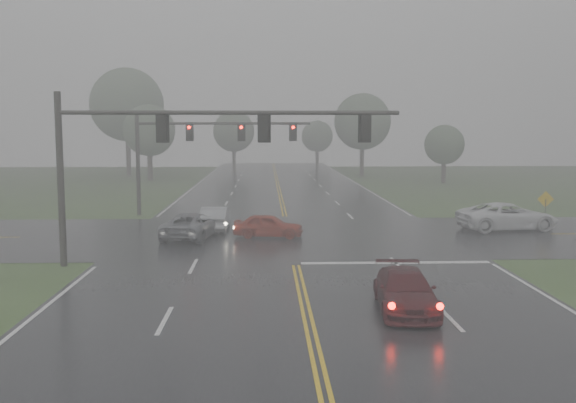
{
  "coord_description": "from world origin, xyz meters",
  "views": [
    {
      "loc": [
        -1.32,
        -13.65,
        5.97
      ],
      "look_at": [
        -0.28,
        16.0,
        2.63
      ],
      "focal_mm": 40.0,
      "sensor_mm": 36.0,
      "label": 1
    }
  ],
  "objects_px": {
    "car_grey": "(192,238)",
    "pickup_white": "(507,230)",
    "sedan_red": "(268,238)",
    "sedan_silver": "(216,231)",
    "signal_gantry_far": "(191,143)",
    "sedan_maroon": "(405,311)",
    "signal_gantry_near": "(168,144)"
  },
  "relations": [
    {
      "from": "sedan_maroon",
      "to": "signal_gantry_far",
      "type": "height_order",
      "value": "signal_gantry_far"
    },
    {
      "from": "sedan_maroon",
      "to": "signal_gantry_near",
      "type": "height_order",
      "value": "signal_gantry_near"
    },
    {
      "from": "sedan_red",
      "to": "sedan_silver",
      "type": "xyz_separation_m",
      "value": [
        -3.13,
        2.59,
        0.0
      ]
    },
    {
      "from": "sedan_maroon",
      "to": "pickup_white",
      "type": "xyz_separation_m",
      "value": [
        9.79,
        16.78,
        0.0
      ]
    },
    {
      "from": "sedan_red",
      "to": "signal_gantry_far",
      "type": "relative_size",
      "value": 0.32
    },
    {
      "from": "sedan_red",
      "to": "sedan_silver",
      "type": "bearing_deg",
      "value": 57.53
    },
    {
      "from": "sedan_red",
      "to": "pickup_white",
      "type": "relative_size",
      "value": 0.66
    },
    {
      "from": "sedan_silver",
      "to": "sedan_red",
      "type": "bearing_deg",
      "value": 141.83
    },
    {
      "from": "sedan_red",
      "to": "signal_gantry_near",
      "type": "xyz_separation_m",
      "value": [
        -4.38,
        -7.12,
        5.36
      ]
    },
    {
      "from": "sedan_red",
      "to": "sedan_silver",
      "type": "relative_size",
      "value": 0.89
    },
    {
      "from": "signal_gantry_far",
      "to": "pickup_white",
      "type": "bearing_deg",
      "value": -21.34
    },
    {
      "from": "sedan_silver",
      "to": "car_grey",
      "type": "bearing_deg",
      "value": 69.33
    },
    {
      "from": "car_grey",
      "to": "pickup_white",
      "type": "height_order",
      "value": "pickup_white"
    },
    {
      "from": "pickup_white",
      "to": "car_grey",
      "type": "bearing_deg",
      "value": 88.87
    },
    {
      "from": "sedan_maroon",
      "to": "signal_gantry_far",
      "type": "relative_size",
      "value": 0.37
    },
    {
      "from": "sedan_maroon",
      "to": "signal_gantry_far",
      "type": "distance_m",
      "value": 26.79
    },
    {
      "from": "sedan_maroon",
      "to": "car_grey",
      "type": "relative_size",
      "value": 0.89
    },
    {
      "from": "sedan_red",
      "to": "car_grey",
      "type": "relative_size",
      "value": 0.76
    },
    {
      "from": "signal_gantry_near",
      "to": "signal_gantry_far",
      "type": "height_order",
      "value": "signal_gantry_near"
    },
    {
      "from": "pickup_white",
      "to": "sedan_red",
      "type": "bearing_deg",
      "value": 90.55
    },
    {
      "from": "pickup_white",
      "to": "signal_gantry_far",
      "type": "distance_m",
      "value": 21.6
    },
    {
      "from": "pickup_white",
      "to": "sedan_maroon",
      "type": "bearing_deg",
      "value": 141.68
    },
    {
      "from": "sedan_silver",
      "to": "pickup_white",
      "type": "bearing_deg",
      "value": -179.93
    },
    {
      "from": "sedan_red",
      "to": "signal_gantry_far",
      "type": "xyz_separation_m",
      "value": [
        -5.32,
        9.8,
        5.07
      ]
    },
    {
      "from": "sedan_maroon",
      "to": "sedan_red",
      "type": "height_order",
      "value": "same"
    },
    {
      "from": "sedan_maroon",
      "to": "signal_gantry_near",
      "type": "relative_size",
      "value": 0.3
    },
    {
      "from": "car_grey",
      "to": "sedan_red",
      "type": "bearing_deg",
      "value": -167.89
    },
    {
      "from": "pickup_white",
      "to": "signal_gantry_far",
      "type": "xyz_separation_m",
      "value": [
        -19.56,
        7.64,
        5.07
      ]
    },
    {
      "from": "car_grey",
      "to": "signal_gantry_near",
      "type": "distance_m",
      "value": 8.85
    },
    {
      "from": "sedan_red",
      "to": "car_grey",
      "type": "distance_m",
      "value": 4.22
    },
    {
      "from": "pickup_white",
      "to": "signal_gantry_near",
      "type": "bearing_deg",
      "value": 108.42
    },
    {
      "from": "car_grey",
      "to": "pickup_white",
      "type": "distance_m",
      "value": 18.59
    }
  ]
}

